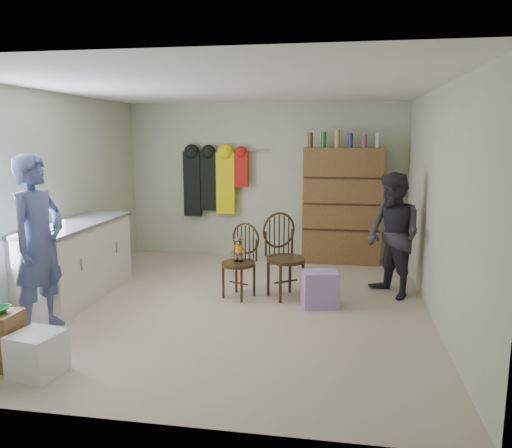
% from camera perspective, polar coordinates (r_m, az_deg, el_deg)
% --- Properties ---
extents(ground_plane, '(5.00, 5.00, 0.00)m').
position_cam_1_polar(ground_plane, '(5.98, -2.72, -9.27)').
color(ground_plane, beige).
rests_on(ground_plane, ground).
extents(room_walls, '(5.00, 5.00, 5.00)m').
position_cam_1_polar(room_walls, '(6.17, -1.78, 6.35)').
color(room_walls, beige).
rests_on(room_walls, ground).
extents(counter, '(0.64, 1.86, 0.94)m').
position_cam_1_polar(counter, '(6.53, -19.76, -3.87)').
color(counter, silver).
rests_on(counter, ground).
extents(plastic_tub, '(0.44, 0.42, 0.36)m').
position_cam_1_polar(plastic_tub, '(4.68, -23.74, -13.41)').
color(plastic_tub, white).
rests_on(plastic_tub, ground).
extents(chair_front, '(0.53, 0.53, 0.92)m').
position_cam_1_polar(chair_front, '(6.16, -1.76, -3.71)').
color(chair_front, '#3B2714').
rests_on(chair_front, ground).
extents(chair_far, '(0.65, 0.65, 1.05)m').
position_cam_1_polar(chair_far, '(6.15, 3.14, -3.27)').
color(chair_far, '#3B2714').
rests_on(chair_far, ground).
extents(striped_bag, '(0.47, 0.40, 0.43)m').
position_cam_1_polar(striped_bag, '(5.92, 7.29, -7.38)').
color(striped_bag, pink).
rests_on(striped_bag, ground).
extents(person_left, '(0.51, 0.71, 1.80)m').
position_cam_1_polar(person_left, '(5.48, -23.59, -2.10)').
color(person_left, '#4C568C').
rests_on(person_left, ground).
extents(person_right, '(0.90, 0.95, 1.54)m').
position_cam_1_polar(person_right, '(6.34, 15.40, -1.28)').
color(person_right, '#2D2B33').
rests_on(person_right, ground).
extents(dresser, '(1.20, 0.39, 2.06)m').
position_cam_1_polar(dresser, '(7.88, 9.78, 2.12)').
color(dresser, brown).
rests_on(dresser, ground).
extents(coat_rack, '(1.42, 0.12, 1.09)m').
position_cam_1_polar(coat_rack, '(8.18, -4.91, 4.91)').
color(coat_rack, '#99999E').
rests_on(coat_rack, ground).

